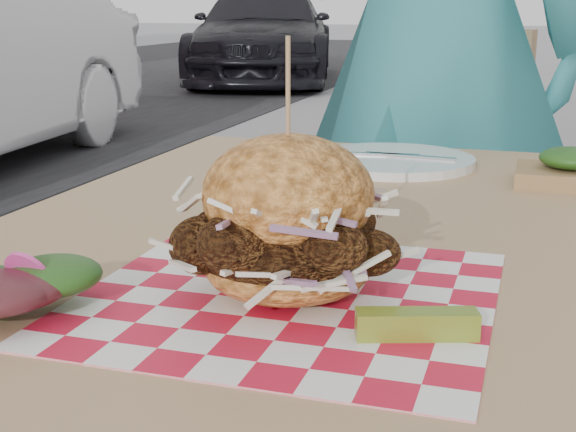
# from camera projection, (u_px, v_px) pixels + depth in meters

# --- Properties ---
(diner) EXTENTS (0.80, 0.65, 1.90)m
(diner) POSITION_uv_depth(u_px,v_px,m) (432.00, 30.00, 1.71)
(diner) COLOR teal
(diner) RESTS_ON ground
(car_dark) EXTENTS (2.71, 4.54, 1.23)m
(car_dark) POSITION_uv_depth(u_px,v_px,m) (265.00, 34.00, 10.65)
(car_dark) COLOR black
(car_dark) RESTS_ON ground
(patio_table) EXTENTS (0.80, 1.20, 0.75)m
(patio_table) POSITION_uv_depth(u_px,v_px,m) (326.00, 295.00, 0.95)
(patio_table) COLOR tan
(patio_table) RESTS_ON ground
(patio_chair) EXTENTS (0.52, 0.53, 0.95)m
(patio_chair) POSITION_uv_depth(u_px,v_px,m) (443.00, 204.00, 1.88)
(patio_chair) COLOR tan
(patio_chair) RESTS_ON ground
(paper_liner) EXTENTS (0.36, 0.36, 0.00)m
(paper_liner) POSITION_uv_depth(u_px,v_px,m) (288.00, 296.00, 0.72)
(paper_liner) COLOR red
(paper_liner) RESTS_ON patio_table
(sandwich) EXTENTS (0.20, 0.20, 0.23)m
(sandwich) POSITION_uv_depth(u_px,v_px,m) (288.00, 227.00, 0.70)
(sandwich) COLOR #EE9743
(sandwich) RESTS_ON paper_liner
(pickle_spear) EXTENTS (0.10, 0.05, 0.02)m
(pickle_spear) POSITION_uv_depth(u_px,v_px,m) (417.00, 324.00, 0.62)
(pickle_spear) COLOR olive
(pickle_spear) RESTS_ON paper_liner
(side_salad) EXTENTS (0.14, 0.14, 0.05)m
(side_salad) POSITION_uv_depth(u_px,v_px,m) (1.00, 302.00, 0.67)
(side_salad) COLOR #3F1419
(side_salad) RESTS_ON patio_table
(place_setting) EXTENTS (0.27, 0.27, 0.02)m
(place_setting) POSITION_uv_depth(u_px,v_px,m) (391.00, 160.00, 1.31)
(place_setting) COLOR white
(place_setting) RESTS_ON patio_table
(kraft_tray) EXTENTS (0.15, 0.12, 0.06)m
(kraft_tray) POSITION_uv_depth(u_px,v_px,m) (570.00, 170.00, 1.16)
(kraft_tray) COLOR olive
(kraft_tray) RESTS_ON patio_table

